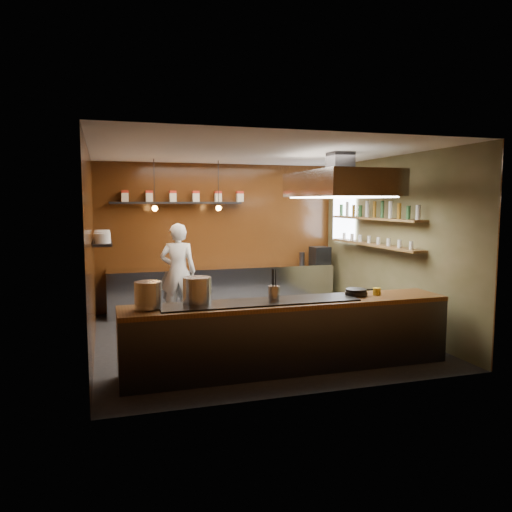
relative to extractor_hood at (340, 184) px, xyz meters
name	(u,v)px	position (x,y,z in m)	size (l,w,h in m)	color
floor	(254,338)	(-1.30, 0.40, -2.51)	(5.00, 5.00, 0.00)	black
back_wall	(220,237)	(-1.30, 2.90, -1.01)	(5.00, 5.00, 0.00)	black
left_wall	(91,251)	(-3.80, 0.40, -1.01)	(5.00, 5.00, 0.00)	black
right_wall	(391,243)	(1.20, 0.40, -1.01)	(5.00, 5.00, 0.00)	#4D4D2B
ceiling	(254,152)	(-1.30, 0.40, 0.49)	(5.00, 5.00, 0.00)	silver
window_pane	(344,217)	(1.15, 2.10, -0.61)	(1.00, 1.00, 0.00)	white
prep_counter	(224,289)	(-1.30, 2.57, -2.06)	(4.60, 0.65, 0.90)	silver
pass_counter	(289,335)	(-1.30, -1.20, -2.04)	(4.40, 0.72, 0.94)	#38383D
tin_shelf	(177,203)	(-2.20, 2.76, -0.31)	(2.60, 0.26, 0.04)	black
plate_shelf	(102,242)	(-3.64, 1.40, -0.96)	(0.30, 1.40, 0.04)	black
bottle_shelf_upper	(374,219)	(1.04, 0.70, -0.59)	(0.26, 2.80, 0.04)	brown
bottle_shelf_lower	(374,245)	(1.04, 0.70, -1.06)	(0.26, 2.80, 0.04)	brown
extractor_hood	(340,184)	(0.00, 0.00, 0.00)	(1.20, 2.00, 0.72)	#38383D
pendant_left	(155,206)	(-2.70, 2.10, -0.35)	(0.10, 0.10, 0.95)	black
pendant_right	(219,205)	(-1.50, 2.10, -0.35)	(0.10, 0.10, 0.95)	black
storage_tins	(184,196)	(-2.05, 2.76, -0.17)	(2.43, 0.13, 0.22)	beige
plate_stacks	(102,236)	(-3.64, 1.40, -0.86)	(0.26, 1.16, 0.16)	white
bottles	(374,211)	(1.04, 0.70, -0.45)	(0.06, 2.66, 0.24)	silver
wine_glasses	(374,240)	(1.04, 0.70, -0.97)	(0.07, 2.37, 0.13)	silver
stockpot_large	(148,295)	(-3.12, -1.18, -1.41)	(0.33, 0.33, 0.32)	silver
stockpot_small	(197,290)	(-2.51, -1.10, -1.40)	(0.36, 0.36, 0.34)	#B9BBC1
utensil_crock	(274,293)	(-1.52, -1.20, -1.47)	(0.15, 0.15, 0.19)	silver
frying_pan	(356,292)	(-0.28, -1.13, -1.53)	(0.48, 0.31, 0.08)	black
butter_jar	(377,291)	(0.02, -1.16, -1.54)	(0.11, 0.11, 0.10)	yellow
espresso_machine	(320,255)	(0.80, 2.49, -1.42)	(0.37, 0.35, 0.37)	black
chef	(178,272)	(-2.30, 2.03, -1.59)	(0.67, 0.44, 1.83)	white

